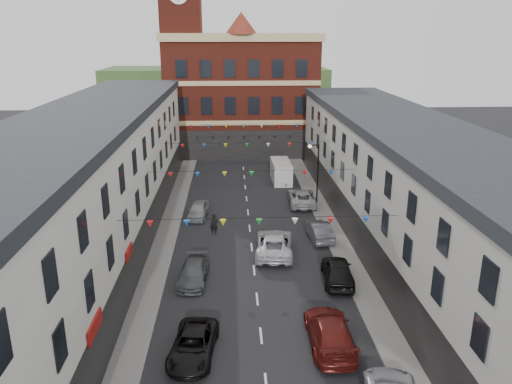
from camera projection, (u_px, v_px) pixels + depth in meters
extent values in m
plane|color=black|center=(254.00, 270.00, 35.16)|extent=(160.00, 160.00, 0.00)
cube|color=#605E5B|center=(159.00, 259.00, 36.70)|extent=(1.80, 64.00, 0.15)
cube|color=#605E5B|center=(345.00, 255.00, 37.38)|extent=(1.80, 64.00, 0.15)
cube|color=beige|center=(81.00, 201.00, 34.02)|extent=(8.00, 56.00, 10.00)
cube|color=black|center=(72.00, 124.00, 32.40)|extent=(8.40, 56.00, 0.70)
cube|color=black|center=(144.00, 246.00, 35.25)|extent=(0.12, 56.00, 3.20)
cube|color=#B8B6AC|center=(419.00, 203.00, 35.33)|extent=(8.00, 56.00, 9.00)
cube|color=black|center=(427.00, 135.00, 33.86)|extent=(8.40, 56.00, 0.70)
cube|color=black|center=(360.00, 242.00, 36.01)|extent=(0.12, 56.00, 3.20)
cube|color=maroon|center=(241.00, 98.00, 69.06)|extent=(20.00, 12.00, 15.00)
cube|color=tan|center=(240.00, 37.00, 66.64)|extent=(20.60, 12.60, 1.00)
cone|color=maroon|center=(241.00, 23.00, 61.36)|extent=(4.00, 4.00, 2.60)
cube|color=maroon|center=(183.00, 66.00, 64.47)|extent=(5.00, 5.00, 24.00)
cube|color=#325025|center=(217.00, 96.00, 92.46)|extent=(40.00, 14.00, 10.00)
cylinder|color=black|center=(318.00, 175.00, 47.91)|extent=(0.14, 0.14, 6.00)
cylinder|color=black|center=(315.00, 145.00, 47.01)|extent=(0.90, 0.10, 0.10)
sphere|color=beige|center=(310.00, 146.00, 47.02)|extent=(0.36, 0.36, 0.36)
imported|color=black|center=(193.00, 345.00, 25.63)|extent=(2.70, 4.91, 1.30)
imported|color=#43474B|center=(194.00, 273.00, 33.40)|extent=(2.10, 4.59, 1.30)
imported|color=gray|center=(198.00, 210.00, 45.16)|extent=(2.08, 4.25, 1.40)
imported|color=#5B1512|center=(330.00, 332.00, 26.49)|extent=(2.34, 5.60, 1.62)
imported|color=black|center=(338.00, 271.00, 33.26)|extent=(2.30, 4.90, 1.62)
imported|color=#4A4B51|center=(319.00, 230.00, 40.37)|extent=(1.94, 4.59, 1.47)
imported|color=#9D9FA2|center=(302.00, 197.00, 48.47)|extent=(2.72, 5.48, 1.49)
imported|color=silver|center=(274.00, 243.00, 37.65)|extent=(3.27, 6.11, 1.63)
cube|color=silver|center=(281.00, 171.00, 56.12)|extent=(2.07, 5.22, 2.30)
imported|color=black|center=(214.00, 224.00, 41.18)|extent=(0.72, 0.55, 1.77)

